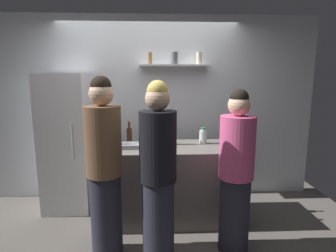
% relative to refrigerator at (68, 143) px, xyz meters
% --- Properties ---
extents(ground_plane, '(5.28, 5.28, 0.00)m').
position_rel_refrigerator_xyz_m(ground_plane, '(1.06, -0.85, -0.90)').
color(ground_plane, '#59544F').
extents(back_wall_assembly, '(4.80, 0.32, 2.60)m').
position_rel_refrigerator_xyz_m(back_wall_assembly, '(1.07, 0.40, 0.41)').
color(back_wall_assembly, white).
rests_on(back_wall_assembly, ground).
extents(refrigerator, '(0.59, 0.64, 1.79)m').
position_rel_refrigerator_xyz_m(refrigerator, '(0.00, 0.00, 0.00)').
color(refrigerator, white).
rests_on(refrigerator, ground).
extents(counter, '(1.72, 0.73, 0.92)m').
position_rel_refrigerator_xyz_m(counter, '(1.31, -0.36, -0.43)').
color(counter, '#66605B').
rests_on(counter, ground).
extents(baking_pan, '(0.34, 0.24, 0.05)m').
position_rel_refrigerator_xyz_m(baking_pan, '(0.90, -0.40, 0.05)').
color(baking_pan, gray).
rests_on(baking_pan, counter).
extents(utensil_holder, '(0.10, 0.10, 0.22)m').
position_rel_refrigerator_xyz_m(utensil_holder, '(1.99, -0.50, 0.09)').
color(utensil_holder, '#B2B2B7').
rests_on(utensil_holder, counter).
extents(wine_bottle_dark_glass, '(0.07, 0.07, 0.29)m').
position_rel_refrigerator_xyz_m(wine_bottle_dark_glass, '(2.02, -0.28, 0.13)').
color(wine_bottle_dark_glass, black).
rests_on(wine_bottle_dark_glass, counter).
extents(wine_bottle_pale_glass, '(0.08, 0.08, 0.34)m').
position_rel_refrigerator_xyz_m(wine_bottle_pale_glass, '(0.61, -0.42, 0.15)').
color(wine_bottle_pale_glass, '#B2BFB2').
rests_on(wine_bottle_pale_glass, counter).
extents(wine_bottle_green_glass, '(0.07, 0.07, 0.34)m').
position_rel_refrigerator_xyz_m(wine_bottle_green_glass, '(1.38, -0.27, 0.16)').
color(wine_bottle_green_glass, '#19471E').
rests_on(wine_bottle_green_glass, counter).
extents(wine_bottle_amber_glass, '(0.07, 0.07, 0.27)m').
position_rel_refrigerator_xyz_m(wine_bottle_amber_glass, '(0.83, -0.15, 0.13)').
color(wine_bottle_amber_glass, '#472814').
rests_on(wine_bottle_amber_glass, counter).
extents(water_bottle_plastic, '(0.09, 0.09, 0.20)m').
position_rel_refrigerator_xyz_m(water_bottle_plastic, '(1.76, -0.24, 0.12)').
color(water_bottle_plastic, silver).
rests_on(water_bottle_plastic, counter).
extents(person_blonde, '(0.34, 0.34, 1.72)m').
position_rel_refrigerator_xyz_m(person_blonde, '(1.18, -1.18, -0.04)').
color(person_blonde, '#262633').
rests_on(person_blonde, ground).
extents(person_brown_jacket, '(0.34, 0.34, 1.76)m').
position_rel_refrigerator_xyz_m(person_brown_jacket, '(0.67, -1.06, -0.02)').
color(person_brown_jacket, '#262633').
rests_on(person_brown_jacket, ground).
extents(person_pink_top, '(0.34, 0.34, 1.64)m').
position_rel_refrigerator_xyz_m(person_pink_top, '(1.95, -1.04, -0.09)').
color(person_pink_top, '#262633').
rests_on(person_pink_top, ground).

